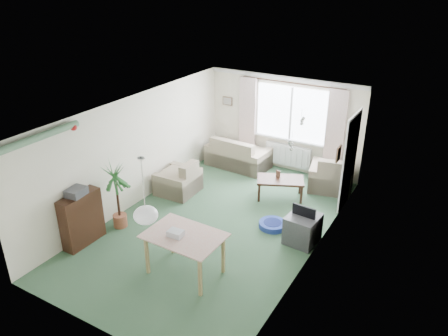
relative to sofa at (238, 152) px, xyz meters
The scene contains 25 objects.
ground 2.95m from the sofa, 70.07° to the right, with size 6.50×6.50×0.00m, color #325439.
window 1.70m from the sofa, 21.85° to the left, with size 1.80×0.03×1.30m, color white.
curtain_rod 2.26m from the sofa, 18.47° to the left, with size 2.60×0.03×0.03m, color black.
curtain_left 0.95m from the sofa, 82.92° to the left, with size 0.45×0.08×2.00m, color beige.
curtain_right 2.53m from the sofa, ahead, with size 0.45×0.08×2.00m, color beige.
radiator 1.28m from the sofa, 20.18° to the left, with size 1.20×0.10×0.55m, color white.
doorway 3.09m from the sofa, 10.45° to the right, with size 0.03×0.95×2.00m, color black.
pendant_lamp 5.30m from the sofa, 76.66° to the right, with size 0.36×0.36×0.36m, color white.
tinsel_garland 5.47m from the sofa, 100.36° to the right, with size 1.60×1.60×0.12m, color #196626.
bauble_cluster_a 3.47m from the sofa, 38.85° to the right, with size 0.20×0.20×0.20m, color silver.
bauble_cluster_b 4.40m from the sofa, 49.58° to the right, with size 0.20×0.20×0.20m, color silver.
wall_picture_back 1.38m from the sofa, 141.47° to the left, with size 0.28×0.03×0.22m, color brown.
wall_picture_right 3.55m from the sofa, 27.50° to the right, with size 0.03×0.24×0.30m, color brown.
sofa is the anchor object (origin of this frame).
armchair_corner 2.47m from the sofa, ahead, with size 0.94×0.89×0.84m, color beige.
armchair_left 2.04m from the sofa, 104.27° to the right, with size 0.87×0.83×0.78m, color beige.
coffee_table 1.93m from the sofa, 32.37° to the right, with size 1.03×0.57×0.46m, color black.
photo_frame 1.82m from the sofa, 32.16° to the right, with size 0.12×0.02×0.16m, color brown.
bookshelf 4.61m from the sofa, 100.54° to the right, with size 0.28×0.83×1.02m, color black.
hifi_box 4.68m from the sofa, 100.55° to the right, with size 0.28×0.35×0.14m, color #3E3D42.
houseplant 3.83m from the sofa, 99.85° to the right, with size 0.59×0.59×1.38m, color #256522.
dining_table 4.51m from the sofa, 72.91° to the right, with size 1.18×0.79×0.74m, color #9F7456.
gift_box 4.59m from the sofa, 74.48° to the right, with size 0.25×0.18×0.12m, color silver.
tv_cube 3.63m from the sofa, 42.04° to the right, with size 0.55×0.61×0.55m, color #3A3A3F.
pet_bed 3.04m from the sofa, 48.29° to the right, with size 0.55×0.55×0.11m, color #22349F.
Camera 1 is at (3.93, -6.44, 4.76)m, focal length 35.00 mm.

